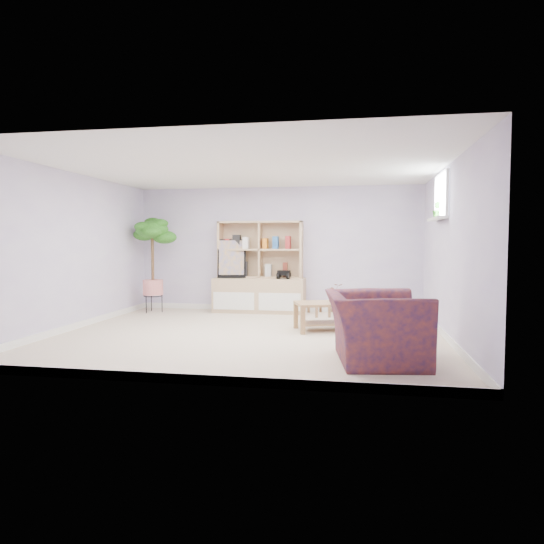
% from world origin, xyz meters
% --- Properties ---
extents(floor, '(5.50, 5.00, 0.01)m').
position_xyz_m(floor, '(0.00, 0.00, 0.00)').
color(floor, beige).
rests_on(floor, ground).
extents(ceiling, '(5.50, 5.00, 0.01)m').
position_xyz_m(ceiling, '(0.00, 0.00, 2.40)').
color(ceiling, white).
rests_on(ceiling, walls).
extents(walls, '(5.51, 5.01, 2.40)m').
position_xyz_m(walls, '(0.00, 0.00, 1.20)').
color(walls, '#B7A9D5').
rests_on(walls, floor).
extents(baseboard, '(5.50, 5.00, 0.10)m').
position_xyz_m(baseboard, '(0.00, 0.00, 0.05)').
color(baseboard, white).
rests_on(baseboard, floor).
extents(window, '(0.10, 0.98, 0.68)m').
position_xyz_m(window, '(2.73, 0.60, 2.00)').
color(window, white).
rests_on(window, walls).
extents(window_sill, '(0.14, 1.00, 0.04)m').
position_xyz_m(window_sill, '(2.67, 0.60, 1.68)').
color(window_sill, white).
rests_on(window_sill, walls).
extents(storage_unit, '(1.74, 0.59, 1.74)m').
position_xyz_m(storage_unit, '(-0.30, 2.24, 0.87)').
color(storage_unit, tan).
rests_on(storage_unit, floor).
extents(poster, '(0.55, 0.22, 0.75)m').
position_xyz_m(poster, '(-0.83, 2.20, 1.02)').
color(poster, gold).
rests_on(poster, storage_unit).
extents(toy_truck, '(0.34, 0.24, 0.18)m').
position_xyz_m(toy_truck, '(0.18, 2.17, 0.74)').
color(toy_truck, black).
rests_on(toy_truck, storage_unit).
extents(coffee_table, '(1.18, 0.88, 0.43)m').
position_xyz_m(coffee_table, '(1.14, 0.55, 0.22)').
color(coffee_table, olive).
rests_on(coffee_table, floor).
extents(table_plant, '(0.32, 0.30, 0.28)m').
position_xyz_m(table_plant, '(1.19, 0.58, 0.57)').
color(table_plant, '#1E561E').
rests_on(table_plant, coffee_table).
extents(floor_tree, '(0.73, 0.73, 1.82)m').
position_xyz_m(floor_tree, '(-2.30, 1.88, 0.91)').
color(floor_tree, '#16480E').
rests_on(floor_tree, floor).
extents(armchair, '(1.20, 1.33, 0.88)m').
position_xyz_m(armchair, '(1.73, -1.30, 0.44)').
color(armchair, '#161840').
rests_on(armchair, floor).
extents(sill_plant, '(0.16, 0.14, 0.23)m').
position_xyz_m(sill_plant, '(2.67, 0.63, 1.81)').
color(sill_plant, '#16480E').
rests_on(sill_plant, window_sill).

